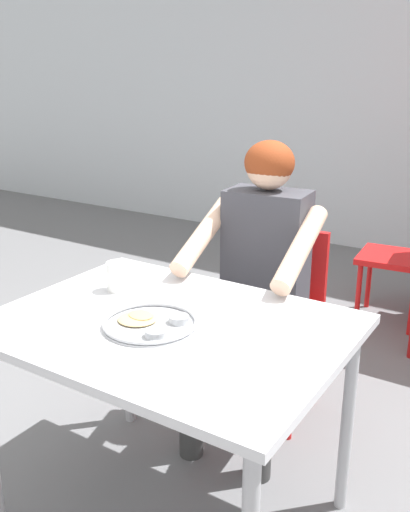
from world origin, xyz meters
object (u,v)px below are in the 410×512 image
drinking_cup (117,275)px  thali_tray (151,323)px  chair_foreground (275,306)px  chair_red_left (408,248)px  table_foreground (169,344)px  diner_foreground (258,268)px

drinking_cup → thali_tray: bearing=-31.5°
chair_foreground → chair_red_left: bearing=76.8°
chair_foreground → drinking_cup: bearing=-112.1°
table_foreground → chair_red_left: 2.13m
table_foreground → thali_tray: bearing=-116.4°
thali_tray → diner_foreground: diner_foreground is taller
diner_foreground → thali_tray: bearing=-91.8°
drinking_cup → diner_foreground: bearing=58.8°
drinking_cup → chair_red_left: size_ratio=0.12×
thali_tray → chair_foreground: 0.95m
drinking_cup → chair_foreground: size_ratio=0.13×
chair_foreground → thali_tray: bearing=-90.4°
table_foreground → drinking_cup: size_ratio=10.25×
drinking_cup → chair_foreground: drinking_cup is taller
thali_tray → diner_foreground: bearing=88.2°
drinking_cup → chair_red_left: chair_red_left is taller
thali_tray → diner_foreground: size_ratio=0.24×
diner_foreground → table_foreground: bearing=-89.4°
chair_foreground → diner_foreground: size_ratio=0.67×
chair_red_left → table_foreground: bearing=-97.4°
drinking_cup → chair_red_left: (0.59, 1.99, -0.32)m
table_foreground → thali_tray: thali_tray is taller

